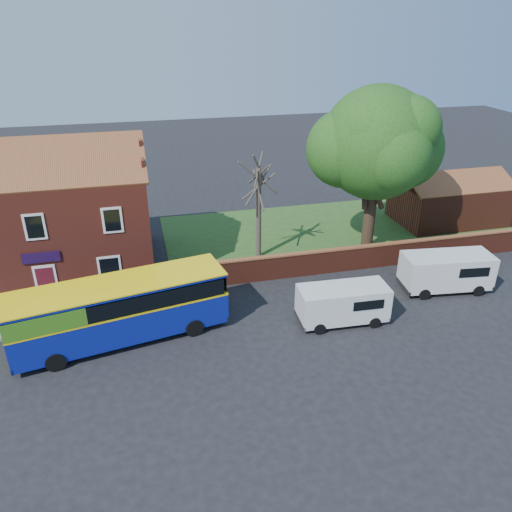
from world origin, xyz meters
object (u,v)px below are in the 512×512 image
object	(u,v)px
van_near	(343,303)
large_tree	(377,146)
bus	(113,310)
van_far	(447,270)

from	to	relation	value
van_near	large_tree	bearing A→B (deg)	60.03
bus	van_near	distance (m)	11.69
bus	large_tree	size ratio (longest dim) A/B	0.97
bus	van_near	bearing A→B (deg)	-16.22
van_near	van_far	size ratio (longest dim) A/B	0.90
van_far	large_tree	world-z (taller)	large_tree
bus	van_near	world-z (taller)	bus
bus	large_tree	distance (m)	18.99
bus	van_far	world-z (taller)	bus
van_near	bus	bearing A→B (deg)	177.24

